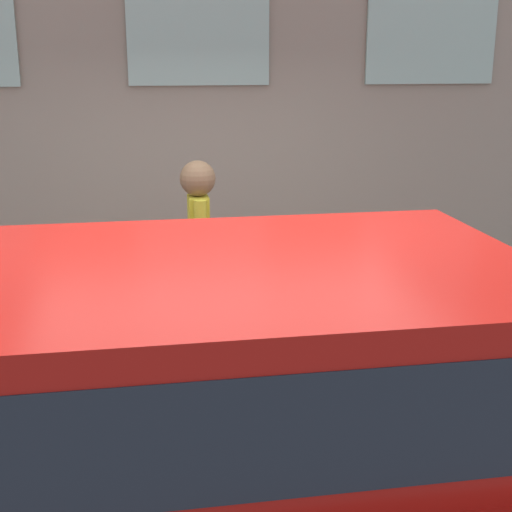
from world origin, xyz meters
TOP-DOWN VIEW (x-y plane):
  - ground_plane at (0.00, 0.00)m, footprint 80.00×80.00m
  - sidewalk at (1.14, 0.00)m, footprint 2.29×60.00m
  - fire_hydrant at (0.51, -0.59)m, footprint 0.34×0.45m
  - person at (1.06, 0.14)m, footprint 0.38×0.25m
  - parked_car_red_near at (-1.17, 0.20)m, footprint 1.83×4.99m

SIDE VIEW (x-z plane):
  - ground_plane at x=0.00m, z-range 0.00..0.00m
  - sidewalk at x=1.14m, z-range 0.00..0.18m
  - fire_hydrant at x=0.51m, z-range 0.19..0.94m
  - parked_car_red_near at x=-1.17m, z-range 0.08..1.74m
  - person at x=1.06m, z-range 0.34..1.90m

